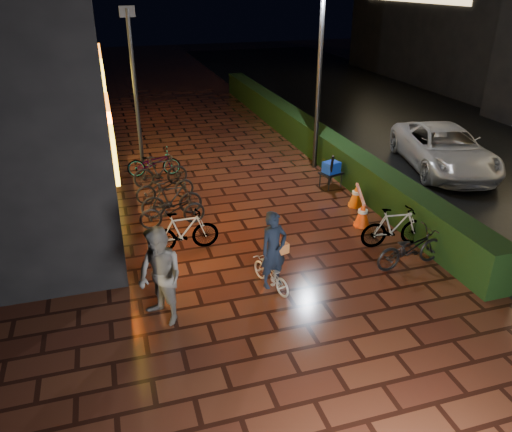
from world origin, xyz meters
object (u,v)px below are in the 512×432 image
object	(u,v)px
cart_assembly	(331,169)
traffic_barrier	(359,204)
bystander_person	(160,277)
cyclist	(272,261)
van	(444,149)

from	to	relation	value
cart_assembly	traffic_barrier	bearing A→B (deg)	-92.92
bystander_person	cart_assembly	distance (m)	7.39
cyclist	cart_assembly	size ratio (longest dim) A/B	1.51
cart_assembly	cyclist	bearing A→B (deg)	-126.27
bystander_person	cart_assembly	world-z (taller)	bystander_person
cyclist	bystander_person	bearing A→B (deg)	-169.57
van	bystander_person	bearing A→B (deg)	-136.96
bystander_person	traffic_barrier	bearing A→B (deg)	87.07
bystander_person	cart_assembly	size ratio (longest dim) A/B	1.65
traffic_barrier	bystander_person	bearing A→B (deg)	-151.36
van	cyclist	size ratio (longest dim) A/B	2.87
van	cart_assembly	bearing A→B (deg)	-160.26
van	cart_assembly	xyz separation A→B (m)	(-4.09, -0.42, -0.11)
cyclist	cart_assembly	xyz separation A→B (m)	(3.32, 4.52, -0.05)
cyclist	cart_assembly	distance (m)	5.61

